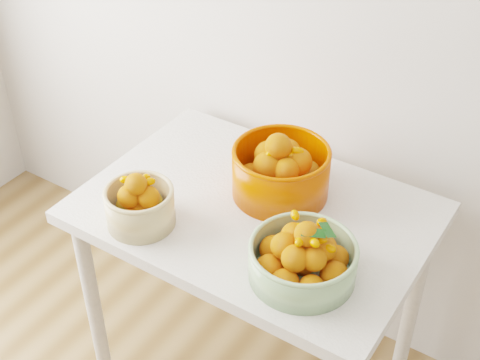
# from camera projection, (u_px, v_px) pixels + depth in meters

# --- Properties ---
(table) EXTENTS (1.00, 0.70, 0.75)m
(table) POSITION_uv_depth(u_px,v_px,m) (254.00, 232.00, 2.01)
(table) COLOR silver
(table) RESTS_ON ground
(bowl_cream) EXTENTS (0.25, 0.25, 0.17)m
(bowl_cream) POSITION_uv_depth(u_px,v_px,m) (140.00, 205.00, 1.86)
(bowl_cream) COLOR tan
(bowl_cream) RESTS_ON table
(bowl_green) EXTENTS (0.36, 0.36, 0.18)m
(bowl_green) POSITION_uv_depth(u_px,v_px,m) (303.00, 258.00, 1.70)
(bowl_green) COLOR #8DB17E
(bowl_green) RESTS_ON table
(bowl_orange) EXTENTS (0.38, 0.38, 0.21)m
(bowl_orange) POSITION_uv_depth(u_px,v_px,m) (281.00, 170.00, 1.96)
(bowl_orange) COLOR #D73800
(bowl_orange) RESTS_ON table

